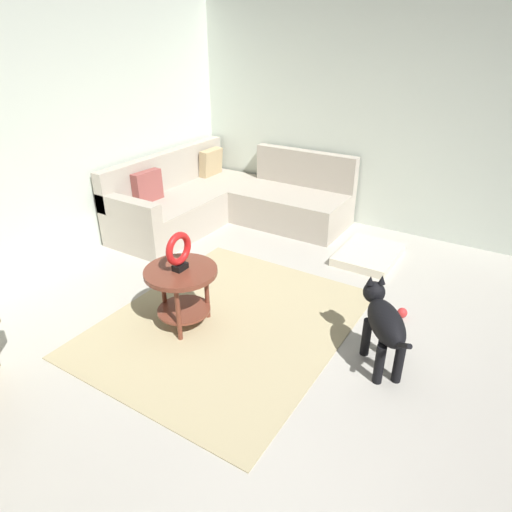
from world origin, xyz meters
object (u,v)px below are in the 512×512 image
object	(u,v)px
side_table	(182,283)
dog	(384,322)
torus_sculpture	(179,251)
dog_bed_mat	(369,254)
dog_toy_ball	(402,313)
sectional_couch	(225,201)

from	to	relation	value
side_table	dog	distance (m)	1.62
torus_sculpture	dog_bed_mat	xyz separation A→B (m)	(2.04, -0.92, -0.67)
side_table	dog_toy_ball	distance (m)	1.94
dog	dog_bed_mat	bearing A→B (deg)	74.91
side_table	dog_toy_ball	size ratio (longest dim) A/B	6.81
sectional_couch	dog_toy_ball	xyz separation A→B (m)	(-0.95, -2.58, -0.24)
side_table	dog	bearing A→B (deg)	-76.05
sectional_couch	side_table	distance (m)	2.29
side_table	dog_bed_mat	bearing A→B (deg)	-24.35
dog_bed_mat	dog	distance (m)	1.80
dog	dog_toy_ball	xyz separation A→B (m)	(0.71, 0.01, -0.33)
side_table	dog_bed_mat	distance (m)	2.27
torus_sculpture	dog	bearing A→B (deg)	-76.05
dog	dog_toy_ball	distance (m)	0.78
dog_bed_mat	dog_toy_ball	bearing A→B (deg)	-145.94
dog_bed_mat	side_table	bearing A→B (deg)	155.65
side_table	torus_sculpture	size ratio (longest dim) A/B	1.84
dog_toy_ball	dog_bed_mat	bearing A→B (deg)	34.06
sectional_couch	dog_toy_ball	bearing A→B (deg)	-110.16
dog_bed_mat	dog_toy_ball	size ratio (longest dim) A/B	9.08
torus_sculpture	dog_toy_ball	size ratio (longest dim) A/B	3.70
dog	dog_toy_ball	bearing A→B (deg)	54.52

